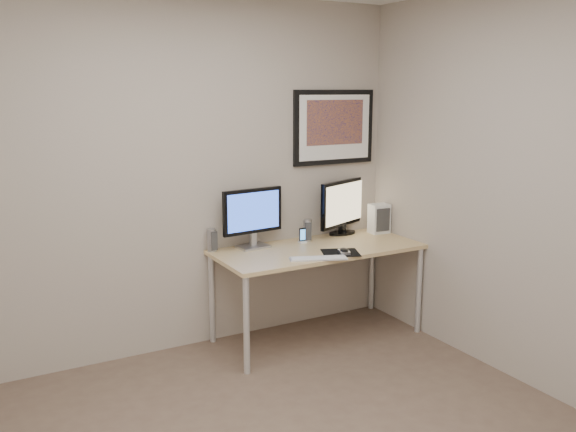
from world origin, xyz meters
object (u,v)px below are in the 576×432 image
monitor_large (253,215)px  speaker_right (307,230)px  framed_art (334,127)px  phone_dock (302,235)px  keyboard (318,258)px  fan_unit (379,218)px  desk (318,256)px  monitor_tv (343,206)px  speaker_left (212,240)px

monitor_large → speaker_right: bearing=-8.3°
framed_art → phone_dock: 0.93m
keyboard → fan_unit: 1.00m
desk → fan_unit: bearing=13.1°
monitor_large → phone_dock: monitor_large is taller
keyboard → fan_unit: (0.88, 0.45, 0.12)m
monitor_large → keyboard: (0.27, -0.52, -0.25)m
framed_art → speaker_right: 0.87m
monitor_tv → fan_unit: monitor_tv is taller
desk → keyboard: size_ratio=3.88×
monitor_tv → phone_dock: 0.49m
monitor_tv → speaker_right: monitor_tv is taller
desk → monitor_large: size_ratio=3.17×
monitor_large → monitor_tv: bearing=-3.1°
desk → fan_unit: (0.71, 0.17, 0.19)m
desk → speaker_left: size_ratio=9.27×
monitor_tv → fan_unit: (0.30, -0.11, -0.12)m
speaker_left → phone_dock: (0.72, -0.11, -0.03)m
framed_art → keyboard: 1.20m
desk → monitor_large: bearing=152.0°
speaker_right → phone_dock: size_ratio=1.43×
speaker_left → keyboard: 0.82m
framed_art → keyboard: (-0.52, -0.62, -0.88)m
monitor_large → keyboard: bearing=-68.4°
speaker_left → fan_unit: bearing=-12.7°
keyboard → speaker_left: bearing=156.6°
desk → monitor_tv: bearing=33.5°
monitor_tv → keyboard: size_ratio=1.34×
framed_art → speaker_left: bearing=-177.8°
monitor_large → fan_unit: bearing=-9.0°
desk → fan_unit: size_ratio=6.46×
desk → framed_art: 1.07m
phone_dock → monitor_large: bearing=174.9°
keyboard → desk: bearing=79.8°
framed_art → monitor_tv: (0.06, -0.06, -0.65)m
monitor_large → speaker_right: (0.47, -0.02, -0.17)m
monitor_tv → keyboard: bearing=-158.6°
framed_art → monitor_large: bearing=-173.0°
phone_dock → keyboard: phone_dock is taller
monitor_tv → speaker_right: size_ratio=3.18×
desk → monitor_tv: size_ratio=2.89×
monitor_tv → speaker_left: monitor_tv is taller
framed_art → speaker_left: (-1.11, -0.04, -0.81)m
monitor_tv → speaker_left: 1.18m
desk → speaker_right: bearing=81.3°
framed_art → speaker_left: size_ratio=4.35×
desk → phone_dock: size_ratio=13.13×
speaker_left → monitor_tv: bearing=-8.8°
keyboard → speaker_right: bearing=88.7°
speaker_left → speaker_right: size_ratio=0.99×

